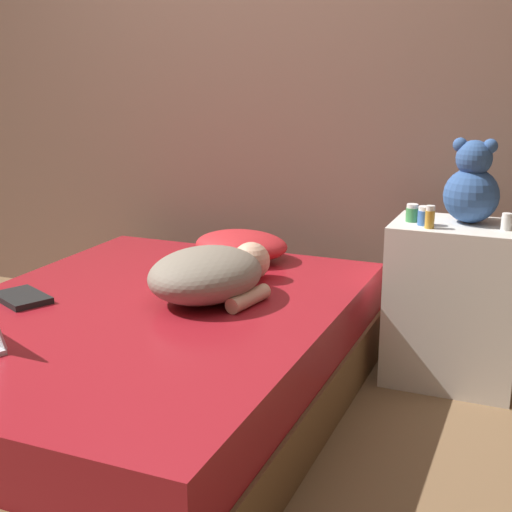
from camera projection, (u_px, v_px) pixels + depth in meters
The scene contains 12 objects.
ground_plane at pixel (146, 413), 2.79m from camera, with size 12.00×12.00×0.00m, color brown.
wall_back at pixel (267, 68), 3.57m from camera, with size 8.00×0.06×2.60m.
bed at pixel (143, 362), 2.73m from camera, with size 1.44×1.96×0.43m.
nightstand at pixel (454, 304), 3.00m from camera, with size 0.53×0.39×0.69m.
pillow at pixel (241, 245), 3.32m from camera, with size 0.44×0.34×0.14m.
person_lying at pixel (211, 273), 2.77m from camera, with size 0.49×0.68×0.20m.
teddy_bear at pixel (472, 186), 2.89m from camera, with size 0.23×0.23×0.35m.
bottle_blue at pixel (425, 216), 2.88m from camera, with size 0.06×0.06×0.08m.
bottle_green at pixel (412, 213), 2.94m from camera, with size 0.05×0.05×0.07m.
bottle_white at pixel (507, 222), 2.79m from camera, with size 0.04×0.04×0.07m.
bottle_amber at pixel (430, 217), 2.82m from camera, with size 0.04×0.04×0.09m.
book at pixel (22, 298), 2.76m from camera, with size 0.27×0.24×0.02m.
Camera 1 is at (1.38, -2.17, 1.33)m, focal length 50.00 mm.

